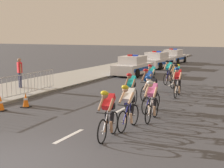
{
  "coord_description": "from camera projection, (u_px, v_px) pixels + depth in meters",
  "views": [
    {
      "loc": [
        5.45,
        -5.86,
        3.13
      ],
      "look_at": [
        -0.32,
        6.31,
        1.1
      ],
      "focal_mm": 53.0,
      "sensor_mm": 36.0,
      "label": 1
    }
  ],
  "objects": [
    {
      "name": "spectator_middle",
      "position": [
        20.0,
        71.0,
        18.74
      ],
      "size": [
        0.47,
        0.39,
        1.68
      ],
      "color": "#23284C",
      "rests_on": "sidewalk_slab"
    },
    {
      "name": "cyclist_fourth",
      "position": [
        151.0,
        93.0,
        13.29
      ],
      "size": [
        0.45,
        1.72,
        1.56
      ],
      "color": "black",
      "rests_on": "ground"
    },
    {
      "name": "police_car_nearest",
      "position": [
        133.0,
        66.0,
        25.58
      ],
      "size": [
        2.1,
        4.45,
        1.59
      ],
      "color": "white",
      "rests_on": "ground"
    },
    {
      "name": "ground_plane",
      "position": [
        13.0,
        165.0,
        8.01
      ],
      "size": [
        160.0,
        160.0,
        0.0
      ],
      "primitive_type": "plane",
      "color": "#424247"
    },
    {
      "name": "cyclist_eighth",
      "position": [
        151.0,
        77.0,
        18.17
      ],
      "size": [
        0.42,
        1.72,
        1.56
      ],
      "color": "black",
      "rests_on": "ground"
    },
    {
      "name": "cyclist_second",
      "position": [
        128.0,
        106.0,
        10.9
      ],
      "size": [
        0.42,
        1.72,
        1.56
      ],
      "color": "black",
      "rests_on": "ground"
    },
    {
      "name": "cyclist_third",
      "position": [
        152.0,
        100.0,
        11.96
      ],
      "size": [
        0.43,
        1.72,
        1.56
      ],
      "color": "black",
      "rests_on": "ground"
    },
    {
      "name": "cyclist_ninth",
      "position": [
        177.0,
        77.0,
        18.27
      ],
      "size": [
        0.45,
        1.72,
        1.56
      ],
      "color": "black",
      "rests_on": "ground"
    },
    {
      "name": "kerb_edge",
      "position": [
        97.0,
        79.0,
        22.68
      ],
      "size": [
        0.16,
        60.0,
        0.13
      ],
      "primitive_type": "cube",
      "color": "#9E9E99",
      "rests_on": "ground"
    },
    {
      "name": "police_car_second",
      "position": [
        157.0,
        61.0,
        30.96
      ],
      "size": [
        2.32,
        4.55,
        1.59
      ],
      "color": "white",
      "rests_on": "ground"
    },
    {
      "name": "cyclist_sixth",
      "position": [
        148.0,
        84.0,
        15.87
      ],
      "size": [
        0.43,
        1.72,
        1.56
      ],
      "color": "black",
      "rests_on": "ground"
    },
    {
      "name": "lane_markings_centre",
      "position": [
        121.0,
        110.0,
        13.82
      ],
      "size": [
        0.14,
        17.6,
        0.01
      ],
      "color": "white",
      "rests_on": "ground"
    },
    {
      "name": "cyclist_eleventh",
      "position": [
        168.0,
        72.0,
        20.91
      ],
      "size": [
        0.44,
        1.72,
        1.56
      ],
      "color": "black",
      "rests_on": "ground"
    },
    {
      "name": "cyclist_lead",
      "position": [
        108.0,
        113.0,
        9.87
      ],
      "size": [
        0.45,
        1.72,
        1.56
      ],
      "color": "black",
      "rests_on": "ground"
    },
    {
      "name": "cyclist_tenth",
      "position": [
        176.0,
        74.0,
        19.55
      ],
      "size": [
        0.45,
        1.72,
        1.56
      ],
      "color": "black",
      "rests_on": "ground"
    },
    {
      "name": "traffic_cone_far",
      "position": [
        1.0,
        103.0,
        13.59
      ],
      "size": [
        0.36,
        0.36,
        0.64
      ],
      "color": "black",
      "rests_on": "ground"
    },
    {
      "name": "crowd_barrier_rear",
      "position": [
        41.0,
        81.0,
        17.63
      ],
      "size": [
        0.59,
        2.32,
        1.07
      ],
      "color": "#B7BABF",
      "rests_on": "sidewalk_slab"
    },
    {
      "name": "crowd_barrier_middle",
      "position": [
        11.0,
        88.0,
        15.53
      ],
      "size": [
        0.6,
        2.32,
        1.07
      ],
      "color": "#B7BABF",
      "rests_on": "sidewalk_slab"
    },
    {
      "name": "traffic_cone_mid",
      "position": [
        26.0,
        100.0,
        14.26
      ],
      "size": [
        0.36,
        0.36,
        0.64
      ],
      "color": "black",
      "rests_on": "ground"
    },
    {
      "name": "sidewalk_slab",
      "position": [
        71.0,
        78.0,
        23.56
      ],
      "size": [
        4.32,
        60.0,
        0.12
      ],
      "primitive_type": "cube",
      "color": "#A3A099",
      "rests_on": "ground"
    },
    {
      "name": "cyclist_seventh",
      "position": [
        178.0,
        81.0,
        16.57
      ],
      "size": [
        0.43,
        1.72,
        1.56
      ],
      "color": "black",
      "rests_on": "ground"
    },
    {
      "name": "police_car_third",
      "position": [
        173.0,
        57.0,
        36.18
      ],
      "size": [
        2.14,
        4.47,
        1.59
      ],
      "color": "white",
      "rests_on": "ground"
    },
    {
      "name": "cyclist_fifth",
      "position": [
        131.0,
        90.0,
        14.15
      ],
      "size": [
        0.44,
        1.72,
        1.56
      ],
      "color": "black",
      "rests_on": "ground"
    }
  ]
}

